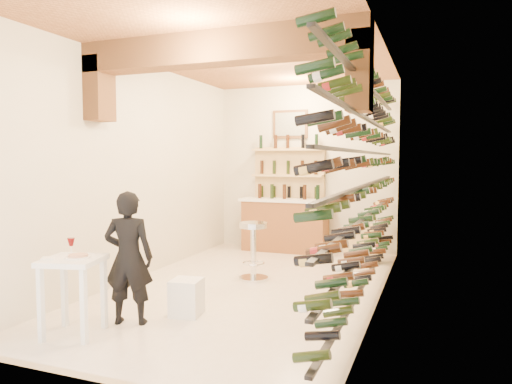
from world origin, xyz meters
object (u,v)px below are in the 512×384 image
wine_rack (362,177)px  back_counter (285,223)px  tasting_table (73,272)px  chrome_barstool (253,246)px  person (129,258)px  crate_lower (362,252)px  white_stool (187,297)px

wine_rack → back_counter: 3.38m
wine_rack → tasting_table: bearing=-138.1°
back_counter → tasting_table: (-0.68, -4.90, 0.11)m
wine_rack → chrome_barstool: 1.99m
wine_rack → person: 2.95m
back_counter → person: 4.45m
back_counter → chrome_barstool: bearing=-84.6°
wine_rack → person: (-2.19, -1.78, -0.83)m
person → crate_lower: size_ratio=2.49×
tasting_table → person: 0.58m
wine_rack → tasting_table: 3.50m
white_stool → person: (-0.44, -0.45, 0.51)m
white_stool → chrome_barstool: 1.79m
wine_rack → crate_lower: 2.61m
back_counter → tasting_table: bearing=-97.9°
white_stool → person: size_ratio=0.29×
wine_rack → back_counter: bearing=124.7°
back_counter → crate_lower: size_ratio=2.96×
tasting_table → white_stool: size_ratio=2.31×
wine_rack → tasting_table: wine_rack is taller
white_stool → chrome_barstool: (0.13, 1.76, 0.28)m
back_counter → tasting_table: back_counter is taller
tasting_table → person: (0.32, 0.47, 0.07)m
person → crate_lower: 4.44m
wine_rack → chrome_barstool: (-1.62, 0.43, -1.06)m
person → chrome_barstool: person is taller
wine_rack → back_counter: size_ratio=3.35×
person → chrome_barstool: (0.57, 2.21, -0.23)m
wine_rack → back_counter: (-1.83, 2.65, -1.02)m
tasting_table → chrome_barstool: bearing=57.5°
crate_lower → tasting_table: bearing=-116.5°
back_counter → person: size_ratio=1.19×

